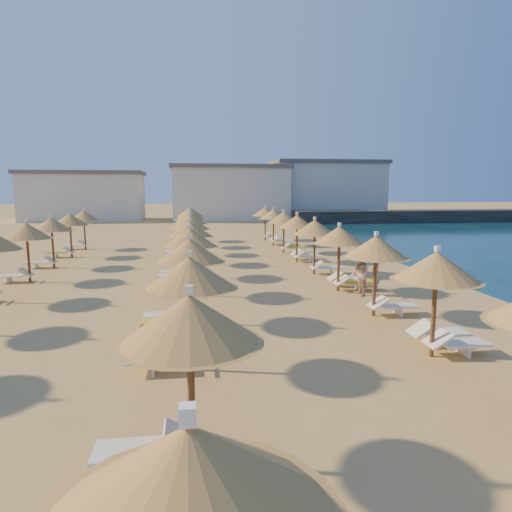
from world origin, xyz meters
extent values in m
plane|color=tan|center=(0.00, 0.00, 0.00)|extent=(220.00, 220.00, 0.00)
cube|color=black|center=(25.75, 38.48, 0.75)|extent=(30.08, 4.64, 1.50)
cube|color=silver|center=(-15.94, 47.79, 3.00)|extent=(15.00, 8.00, 6.00)
cube|color=#59514C|center=(-15.94, 47.79, 6.25)|extent=(15.60, 8.48, 0.50)
cube|color=silver|center=(3.33, 45.55, 3.40)|extent=(15.00, 8.00, 6.80)
cube|color=#59514C|center=(3.33, 45.55, 7.05)|extent=(15.60, 8.48, 0.50)
cube|color=silver|center=(17.45, 47.68, 3.80)|extent=(15.00, 8.00, 7.60)
cube|color=#59514C|center=(17.45, 47.68, 7.85)|extent=(15.60, 8.48, 0.50)
cylinder|color=brown|center=(4.17, -5.53, 1.14)|extent=(0.12, 0.12, 2.28)
cone|color=olive|center=(4.17, -5.53, 2.40)|extent=(2.13, 2.13, 0.74)
cone|color=olive|center=(4.17, -5.53, 2.09)|extent=(2.30, 2.30, 0.12)
cube|color=white|center=(4.17, -5.53, 2.84)|extent=(0.12, 0.12, 0.14)
cylinder|color=brown|center=(4.17, -1.69, 1.14)|extent=(0.12, 0.12, 2.28)
cone|color=olive|center=(4.17, -1.69, 2.40)|extent=(2.13, 2.13, 0.74)
cone|color=olive|center=(4.17, -1.69, 2.09)|extent=(2.30, 2.30, 0.12)
cube|color=white|center=(4.17, -1.69, 2.84)|extent=(0.12, 0.12, 0.14)
cylinder|color=brown|center=(4.17, 2.15, 1.14)|extent=(0.12, 0.12, 2.28)
cone|color=olive|center=(4.17, 2.15, 2.40)|extent=(2.13, 2.13, 0.74)
cone|color=olive|center=(4.17, 2.15, 2.09)|extent=(2.30, 2.30, 0.12)
cube|color=white|center=(4.17, 2.15, 2.84)|extent=(0.12, 0.12, 0.14)
cylinder|color=brown|center=(4.17, 5.99, 1.14)|extent=(0.12, 0.12, 2.28)
cone|color=olive|center=(4.17, 5.99, 2.40)|extent=(2.13, 2.13, 0.74)
cone|color=olive|center=(4.17, 5.99, 2.09)|extent=(2.30, 2.30, 0.12)
cube|color=white|center=(4.17, 5.99, 2.84)|extent=(0.12, 0.12, 0.14)
cylinder|color=brown|center=(4.17, 9.83, 1.14)|extent=(0.12, 0.12, 2.28)
cone|color=olive|center=(4.17, 9.83, 2.40)|extent=(2.13, 2.13, 0.74)
cone|color=olive|center=(4.17, 9.83, 2.09)|extent=(2.30, 2.30, 0.12)
cube|color=white|center=(4.17, 9.83, 2.84)|extent=(0.12, 0.12, 0.14)
cylinder|color=brown|center=(4.17, 13.67, 1.14)|extent=(0.12, 0.12, 2.28)
cone|color=olive|center=(4.17, 13.67, 2.40)|extent=(2.13, 2.13, 0.74)
cone|color=olive|center=(4.17, 13.67, 2.09)|extent=(2.30, 2.30, 0.12)
cube|color=white|center=(4.17, 13.67, 2.84)|extent=(0.12, 0.12, 0.14)
cylinder|color=brown|center=(4.17, 17.51, 1.14)|extent=(0.12, 0.12, 2.28)
cone|color=olive|center=(4.17, 17.51, 2.40)|extent=(2.13, 2.13, 0.74)
cone|color=olive|center=(4.17, 17.51, 2.09)|extent=(2.30, 2.30, 0.12)
cube|color=white|center=(4.17, 17.51, 2.84)|extent=(0.12, 0.12, 0.14)
cylinder|color=brown|center=(4.17, 21.35, 1.14)|extent=(0.12, 0.12, 2.28)
cone|color=olive|center=(4.17, 21.35, 2.40)|extent=(2.13, 2.13, 0.74)
cone|color=olive|center=(4.17, 21.35, 2.09)|extent=(2.30, 2.30, 0.12)
cube|color=white|center=(4.17, 21.35, 2.84)|extent=(0.12, 0.12, 0.14)
cone|color=olive|center=(-2.02, -13.21, 2.40)|extent=(2.13, 2.13, 0.74)
cube|color=white|center=(-2.02, -13.21, 2.84)|extent=(0.12, 0.12, 0.14)
cylinder|color=brown|center=(-2.02, -9.37, 1.14)|extent=(0.12, 0.12, 2.28)
cone|color=olive|center=(-2.02, -9.37, 2.40)|extent=(2.13, 2.13, 0.74)
cone|color=olive|center=(-2.02, -9.37, 2.09)|extent=(2.30, 2.30, 0.12)
cube|color=white|center=(-2.02, -9.37, 2.84)|extent=(0.12, 0.12, 0.14)
cylinder|color=brown|center=(-2.02, -5.53, 1.14)|extent=(0.12, 0.12, 2.28)
cone|color=olive|center=(-2.02, -5.53, 2.40)|extent=(2.13, 2.13, 0.74)
cone|color=olive|center=(-2.02, -5.53, 2.09)|extent=(2.30, 2.30, 0.12)
cube|color=white|center=(-2.02, -5.53, 2.84)|extent=(0.12, 0.12, 0.14)
cylinder|color=brown|center=(-2.02, -1.69, 1.14)|extent=(0.12, 0.12, 2.28)
cone|color=olive|center=(-2.02, -1.69, 2.40)|extent=(2.13, 2.13, 0.74)
cone|color=olive|center=(-2.02, -1.69, 2.09)|extent=(2.30, 2.30, 0.12)
cube|color=white|center=(-2.02, -1.69, 2.84)|extent=(0.12, 0.12, 0.14)
cylinder|color=brown|center=(-2.02, 2.15, 1.14)|extent=(0.12, 0.12, 2.28)
cone|color=olive|center=(-2.02, 2.15, 2.40)|extent=(2.13, 2.13, 0.74)
cone|color=olive|center=(-2.02, 2.15, 2.09)|extent=(2.30, 2.30, 0.12)
cube|color=white|center=(-2.02, 2.15, 2.84)|extent=(0.12, 0.12, 0.14)
cylinder|color=brown|center=(-2.02, 5.99, 1.14)|extent=(0.12, 0.12, 2.28)
cone|color=olive|center=(-2.02, 5.99, 2.40)|extent=(2.13, 2.13, 0.74)
cone|color=olive|center=(-2.02, 5.99, 2.09)|extent=(2.30, 2.30, 0.12)
cube|color=white|center=(-2.02, 5.99, 2.84)|extent=(0.12, 0.12, 0.14)
cylinder|color=brown|center=(-2.02, 9.83, 1.14)|extent=(0.12, 0.12, 2.28)
cone|color=olive|center=(-2.02, 9.83, 2.40)|extent=(2.13, 2.13, 0.74)
cone|color=olive|center=(-2.02, 9.83, 2.09)|extent=(2.30, 2.30, 0.12)
cube|color=white|center=(-2.02, 9.83, 2.84)|extent=(0.12, 0.12, 0.14)
cylinder|color=brown|center=(-2.02, 13.67, 1.14)|extent=(0.12, 0.12, 2.28)
cone|color=olive|center=(-2.02, 13.67, 2.40)|extent=(2.13, 2.13, 0.74)
cone|color=olive|center=(-2.02, 13.67, 2.09)|extent=(2.30, 2.30, 0.12)
cube|color=white|center=(-2.02, 13.67, 2.84)|extent=(0.12, 0.12, 0.14)
cylinder|color=brown|center=(-2.02, 17.51, 1.14)|extent=(0.12, 0.12, 2.28)
cone|color=olive|center=(-2.02, 17.51, 2.40)|extent=(2.13, 2.13, 0.74)
cone|color=olive|center=(-2.02, 17.51, 2.09)|extent=(2.30, 2.30, 0.12)
cube|color=white|center=(-2.02, 17.51, 2.84)|extent=(0.12, 0.12, 0.14)
cylinder|color=brown|center=(-2.02, 21.35, 1.14)|extent=(0.12, 0.12, 2.28)
cone|color=olive|center=(-2.02, 21.35, 2.40)|extent=(2.13, 2.13, 0.74)
cone|color=olive|center=(-2.02, 21.35, 2.09)|extent=(2.30, 2.30, 0.12)
cube|color=white|center=(-2.02, 21.35, 2.84)|extent=(0.12, 0.12, 0.14)
cylinder|color=brown|center=(-9.45, 5.99, 1.14)|extent=(0.12, 0.12, 2.28)
cone|color=olive|center=(-9.45, 5.99, 2.40)|extent=(2.13, 2.13, 0.74)
cone|color=olive|center=(-9.45, 5.99, 2.09)|extent=(2.30, 2.30, 0.12)
cube|color=white|center=(-9.45, 5.99, 2.84)|extent=(0.12, 0.12, 0.14)
cylinder|color=brown|center=(-9.45, 9.83, 1.14)|extent=(0.12, 0.12, 2.28)
cone|color=olive|center=(-9.45, 9.83, 2.40)|extent=(2.13, 2.13, 0.74)
cone|color=olive|center=(-9.45, 9.83, 2.09)|extent=(2.30, 2.30, 0.12)
cube|color=white|center=(-9.45, 9.83, 2.84)|extent=(0.12, 0.12, 0.14)
cylinder|color=brown|center=(-9.45, 13.67, 1.14)|extent=(0.12, 0.12, 2.28)
cone|color=olive|center=(-9.45, 13.67, 2.40)|extent=(2.13, 2.13, 0.74)
cone|color=olive|center=(-9.45, 13.67, 2.09)|extent=(2.30, 2.30, 0.12)
cube|color=white|center=(-9.45, 13.67, 2.84)|extent=(0.12, 0.12, 0.14)
cylinder|color=brown|center=(-9.45, 17.51, 1.14)|extent=(0.12, 0.12, 2.28)
cone|color=olive|center=(-9.45, 17.51, 2.40)|extent=(2.13, 2.13, 0.74)
cone|color=olive|center=(-9.45, 17.51, 2.09)|extent=(2.30, 2.30, 0.12)
cube|color=white|center=(-9.45, 17.51, 2.84)|extent=(0.12, 0.12, 0.14)
cube|color=white|center=(-2.92, -9.37, 0.32)|extent=(1.26, 0.66, 0.06)
cube|color=white|center=(-2.92, -9.37, 0.16)|extent=(0.06, 0.59, 0.32)
cube|color=white|center=(-2.17, -9.37, 0.46)|extent=(0.58, 0.66, 0.40)
cube|color=white|center=(-2.92, -10.27, 0.32)|extent=(1.26, 0.66, 0.06)
cube|color=white|center=(-2.92, -10.27, 0.16)|extent=(0.06, 0.59, 0.32)
cube|color=white|center=(-2.17, -10.27, 0.46)|extent=(0.58, 0.66, 0.40)
cube|color=white|center=(5.07, -5.53, 0.32)|extent=(1.26, 0.66, 0.06)
cube|color=white|center=(5.07, -5.53, 0.16)|extent=(0.06, 0.59, 0.32)
cube|color=white|center=(4.33, -5.53, 0.46)|extent=(0.58, 0.66, 0.40)
cube|color=white|center=(5.07, -4.63, 0.32)|extent=(1.26, 0.66, 0.06)
cube|color=white|center=(5.07, -4.63, 0.16)|extent=(0.06, 0.59, 0.32)
cube|color=white|center=(4.33, -4.63, 0.46)|extent=(0.58, 0.66, 0.40)
cube|color=white|center=(-2.92, -5.53, 0.32)|extent=(1.26, 0.66, 0.06)
cube|color=white|center=(-2.92, -5.53, 0.16)|extent=(0.06, 0.59, 0.32)
cube|color=white|center=(-2.17, -5.53, 0.46)|extent=(0.58, 0.66, 0.40)
cube|color=white|center=(5.07, -1.69, 0.32)|extent=(1.26, 0.66, 0.06)
cube|color=white|center=(5.07, -1.69, 0.16)|extent=(0.06, 0.59, 0.32)
cube|color=white|center=(4.33, -1.69, 0.46)|extent=(0.58, 0.66, 0.40)
cube|color=white|center=(-2.92, -1.69, 0.32)|extent=(1.26, 0.66, 0.06)
cube|color=white|center=(-2.92, -1.69, 0.16)|extent=(0.06, 0.59, 0.32)
cube|color=white|center=(-2.17, -1.69, 0.46)|extent=(0.58, 0.66, 0.40)
cube|color=white|center=(-2.92, -2.59, 0.32)|extent=(1.26, 0.66, 0.06)
cube|color=white|center=(-2.92, -2.59, 0.16)|extent=(0.06, 0.59, 0.32)
cube|color=white|center=(-2.17, -2.59, 0.46)|extent=(0.58, 0.66, 0.40)
cube|color=yellow|center=(-2.92, -2.59, 0.38)|extent=(1.21, 0.61, 0.05)
cube|color=white|center=(5.07, 2.15, 0.32)|extent=(1.26, 0.66, 0.06)
cube|color=white|center=(5.07, 2.15, 0.16)|extent=(0.06, 0.59, 0.32)
cube|color=white|center=(4.33, 2.15, 0.46)|extent=(0.58, 0.66, 0.40)
cube|color=yellow|center=(5.07, 2.15, 0.38)|extent=(1.21, 0.61, 0.05)
cube|color=white|center=(5.07, 3.05, 0.32)|extent=(1.26, 0.66, 0.06)
cube|color=white|center=(5.07, 3.05, 0.16)|extent=(0.06, 0.59, 0.32)
cube|color=white|center=(4.33, 3.05, 0.46)|extent=(0.58, 0.66, 0.40)
cube|color=white|center=(-2.92, 2.15, 0.32)|extent=(1.26, 0.66, 0.06)
cube|color=white|center=(-2.92, 2.15, 0.16)|extent=(0.06, 0.59, 0.32)
cube|color=white|center=(-2.17, 2.15, 0.46)|extent=(0.58, 0.66, 0.40)
cube|color=yellow|center=(-2.92, 2.15, 0.38)|extent=(1.21, 0.61, 0.05)
cube|color=white|center=(5.07, 5.99, 0.32)|extent=(1.26, 0.66, 0.06)
cube|color=white|center=(5.07, 5.99, 0.16)|extent=(0.06, 0.59, 0.32)
cube|color=white|center=(4.33, 5.99, 0.46)|extent=(0.58, 0.66, 0.40)
cube|color=white|center=(-2.92, 5.99, 0.32)|extent=(1.26, 0.66, 0.06)
cube|color=white|center=(-2.92, 5.99, 0.16)|extent=(0.06, 0.59, 0.32)
cube|color=white|center=(-2.17, 5.99, 0.46)|extent=(0.58, 0.66, 0.40)
cube|color=white|center=(-2.92, 5.09, 0.32)|extent=(1.26, 0.66, 0.06)
cube|color=white|center=(-2.92, 5.09, 0.16)|extent=(0.06, 0.59, 0.32)
cube|color=white|center=(-2.17, 5.09, 0.46)|extent=(0.58, 0.66, 0.40)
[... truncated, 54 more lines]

